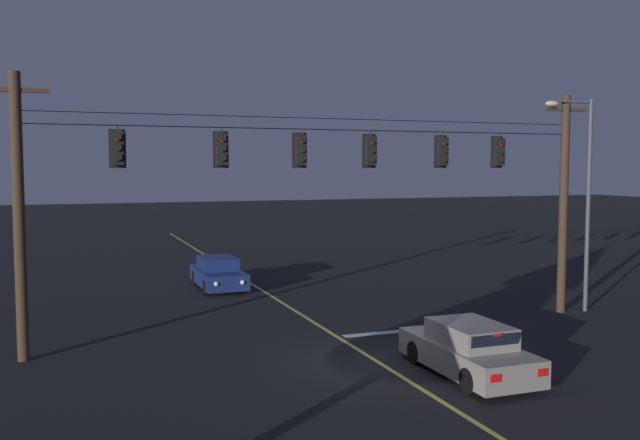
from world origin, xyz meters
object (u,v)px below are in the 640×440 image
(traffic_light_left_inner, at_px, (222,149))
(car_waiting_near_lane, at_px, (468,350))
(traffic_light_far_right, at_px, (499,152))
(street_lamp_corner, at_px, (582,185))
(traffic_light_centre, at_px, (301,150))
(car_oncoming_lead, at_px, (218,274))
(traffic_light_rightmost, at_px, (443,151))
(traffic_light_right_inner, at_px, (371,151))
(traffic_light_leftmost, at_px, (118,148))

(traffic_light_left_inner, xyz_separation_m, car_waiting_near_lane, (5.22, -5.46, -5.28))
(car_waiting_near_lane, bearing_deg, traffic_light_far_right, 49.50)
(traffic_light_left_inner, xyz_separation_m, traffic_light_far_right, (9.89, 0.00, 0.00))
(traffic_light_far_right, distance_m, street_lamp_corner, 3.72)
(traffic_light_centre, relative_size, car_oncoming_lead, 0.28)
(traffic_light_centre, distance_m, traffic_light_rightmost, 5.10)
(traffic_light_rightmost, height_order, car_waiting_near_lane, traffic_light_rightmost)
(traffic_light_right_inner, distance_m, car_oncoming_lead, 11.32)
(traffic_light_left_inner, relative_size, car_oncoming_lead, 0.28)
(traffic_light_leftmost, xyz_separation_m, street_lamp_corner, (16.43, -0.15, -1.18))
(traffic_light_rightmost, distance_m, street_lamp_corner, 5.92)
(traffic_light_centre, xyz_separation_m, car_oncoming_lead, (-0.65, 9.53, -5.28))
(traffic_light_leftmost, height_order, traffic_light_centre, same)
(traffic_light_left_inner, distance_m, car_waiting_near_lane, 9.22)
(traffic_light_right_inner, distance_m, car_waiting_near_lane, 7.60)
(traffic_light_leftmost, relative_size, traffic_light_centre, 1.00)
(traffic_light_far_right, xyz_separation_m, street_lamp_corner, (3.53, -0.15, -1.18))
(traffic_light_rightmost, distance_m, car_waiting_near_lane, 7.96)
(car_waiting_near_lane, bearing_deg, traffic_light_centre, 116.36)
(traffic_light_centre, relative_size, street_lamp_corner, 0.15)
(traffic_light_left_inner, bearing_deg, traffic_light_centre, 0.00)
(traffic_light_leftmost, relative_size, car_waiting_near_lane, 0.28)
(traffic_light_leftmost, height_order, traffic_light_left_inner, same)
(traffic_light_centre, bearing_deg, traffic_light_leftmost, 180.00)
(traffic_light_right_inner, bearing_deg, car_oncoming_lead, 107.82)
(traffic_light_right_inner, height_order, car_oncoming_lead, traffic_light_right_inner)
(traffic_light_rightmost, xyz_separation_m, street_lamp_corner, (5.80, -0.15, -1.18))
(traffic_light_right_inner, relative_size, street_lamp_corner, 0.15)
(traffic_light_left_inner, height_order, traffic_light_right_inner, same)
(traffic_light_centre, xyz_separation_m, street_lamp_corner, (10.90, -0.15, -1.18))
(traffic_light_centre, bearing_deg, car_waiting_near_lane, -63.64)
(street_lamp_corner, bearing_deg, traffic_light_far_right, 177.58)
(traffic_light_centre, xyz_separation_m, car_waiting_near_lane, (2.71, -5.46, -5.28))
(traffic_light_left_inner, distance_m, street_lamp_corner, 13.47)
(traffic_light_rightmost, xyz_separation_m, traffic_light_far_right, (2.27, 0.00, 0.00))
(traffic_light_right_inner, xyz_separation_m, car_oncoming_lead, (-3.06, 9.53, -5.28))
(traffic_light_centre, bearing_deg, traffic_light_rightmost, 0.00)
(car_waiting_near_lane, distance_m, street_lamp_corner, 10.59)
(traffic_light_left_inner, bearing_deg, traffic_light_far_right, 0.00)
(traffic_light_left_inner, xyz_separation_m, traffic_light_rightmost, (7.62, 0.00, 0.00))
(traffic_light_rightmost, bearing_deg, traffic_light_leftmost, 180.00)
(car_oncoming_lead, bearing_deg, car_waiting_near_lane, -77.39)
(street_lamp_corner, bearing_deg, car_waiting_near_lane, -147.04)
(car_oncoming_lead, bearing_deg, traffic_light_right_inner, -72.18)
(traffic_light_rightmost, xyz_separation_m, car_oncoming_lead, (-5.75, 9.53, -5.28))
(traffic_light_right_inner, height_order, traffic_light_far_right, same)
(traffic_light_rightmost, distance_m, car_oncoming_lead, 12.32)
(traffic_light_right_inner, relative_size, traffic_light_rightmost, 1.00)
(car_waiting_near_lane, xyz_separation_m, car_oncoming_lead, (-3.35, 14.99, -0.00))
(traffic_light_left_inner, height_order, car_oncoming_lead, traffic_light_left_inner)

